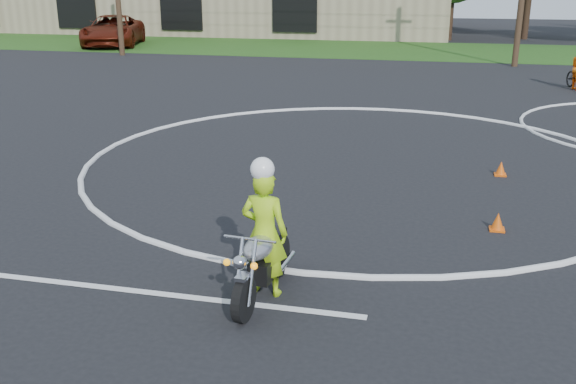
# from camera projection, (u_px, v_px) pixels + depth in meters

# --- Properties ---
(ground) EXTENTS (120.00, 120.00, 0.00)m
(ground) POSITION_uv_depth(u_px,v_px,m) (337.00, 204.00, 11.66)
(ground) COLOR black
(ground) RESTS_ON ground
(grass_strip) EXTENTS (120.00, 10.00, 0.02)m
(grass_strip) POSITION_uv_depth(u_px,v_px,m) (412.00, 50.00, 36.58)
(grass_strip) COLOR #1E4714
(grass_strip) RESTS_ON ground
(course_markings) EXTENTS (19.05, 19.05, 0.12)m
(course_markings) POSITION_uv_depth(u_px,v_px,m) (457.00, 151.00, 15.20)
(course_markings) COLOR silver
(course_markings) RESTS_ON ground
(primary_motorcycle) EXTENTS (0.66, 1.89, 0.99)m
(primary_motorcycle) POSITION_uv_depth(u_px,v_px,m) (262.00, 263.00, 8.10)
(primary_motorcycle) COLOR black
(primary_motorcycle) RESTS_ON ground
(rider_primary_grp) EXTENTS (0.64, 0.45, 1.84)m
(rider_primary_grp) POSITION_uv_depth(u_px,v_px,m) (264.00, 229.00, 8.10)
(rider_primary_grp) COLOR #ABE217
(rider_primary_grp) RESTS_ON ground
(pickup_grp) EXTENTS (4.73, 7.09, 1.81)m
(pickup_grp) POSITION_uv_depth(u_px,v_px,m) (113.00, 31.00, 38.81)
(pickup_grp) COLOR #541509
(pickup_grp) RESTS_ON ground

